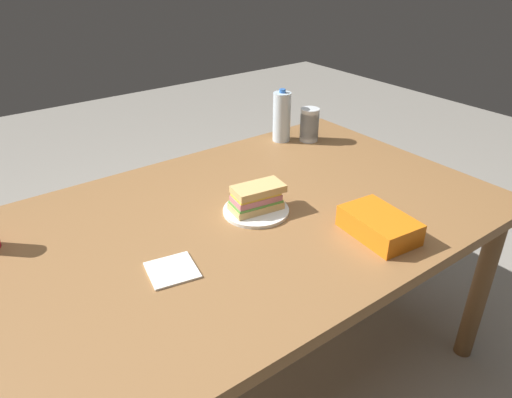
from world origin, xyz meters
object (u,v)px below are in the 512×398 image
Objects in this scene: chip_bag at (379,225)px; water_bottle_tall at (282,117)px; paper_plate at (256,210)px; plastic_cup_stack at (309,125)px; sandwich at (257,198)px; dining_table at (228,239)px.

water_bottle_tall is at bearing -12.17° from chip_bag.
chip_bag reaches higher than paper_plate.
chip_bag is 1.54× the size of plastic_cup_stack.
water_bottle_tall reaches higher than paper_plate.
chip_bag is 0.84m from water_bottle_tall.
sandwich is (0.00, 0.00, 0.05)m from paper_plate.
water_bottle_tall is at bearing 142.73° from plastic_cup_stack.
chip_bag is at bearing -57.49° from sandwich.
dining_table is 0.79m from plastic_cup_stack.
paper_plate is 0.67m from water_bottle_tall.
dining_table is 12.66× the size of plastic_cup_stack.
paper_plate is 0.70m from plastic_cup_stack.
paper_plate is 0.40m from chip_bag.
plastic_cup_stack is at bearing -20.69° from chip_bag.
plastic_cup_stack reaches higher than sandwich.
sandwich reaches higher than chip_bag.
plastic_cup_stack reaches higher than dining_table.
sandwich is at bearing -136.59° from water_bottle_tall.
dining_table is 0.76m from water_bottle_tall.
plastic_cup_stack is at bearing 33.06° from sandwich.
paper_plate is at bearing -161.88° from sandwich.
water_bottle_tall reaches higher than chip_bag.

